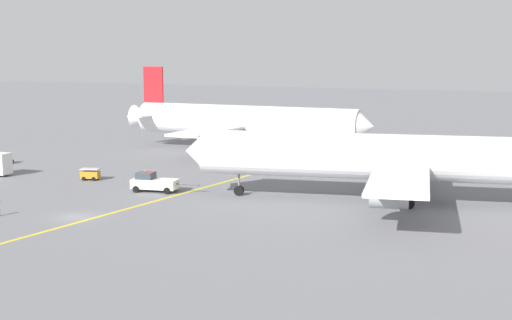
% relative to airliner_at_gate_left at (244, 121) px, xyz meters
% --- Properties ---
extents(ground_plane, '(600.00, 600.00, 0.00)m').
position_rel_airliner_at_gate_left_xyz_m(ground_plane, '(8.42, -58.43, -5.64)').
color(ground_plane, slate).
extents(taxiway_stripe, '(9.62, 119.69, 0.01)m').
position_rel_airliner_at_gate_left_xyz_m(taxiway_stripe, '(11.38, -48.43, -5.64)').
color(taxiway_stripe, yellow).
rests_on(taxiway_stripe, ground).
extents(airliner_at_gate_left, '(49.75, 40.65, 15.76)m').
position_rel_airliner_at_gate_left_xyz_m(airliner_at_gate_left, '(0.00, 0.00, 0.00)').
color(airliner_at_gate_left, white).
rests_on(airliner_at_gate_left, ground).
extents(airliner_being_pushed, '(51.58, 43.28, 17.09)m').
position_rel_airliner_at_gate_left_xyz_m(airliner_being_pushed, '(37.75, -34.63, -0.04)').
color(airliner_being_pushed, white).
rests_on(airliner_being_pushed, ground).
extents(pushback_tug, '(9.46, 4.02, 2.90)m').
position_rel_airliner_at_gate_left_xyz_m(pushback_tug, '(7.68, -41.57, -4.42)').
color(pushback_tug, white).
rests_on(pushback_tug, ground).
extents(gse_gpu_cart_small, '(2.23, 2.53, 1.90)m').
position_rel_airliner_at_gate_left_xyz_m(gse_gpu_cart_small, '(-28.65, -31.70, -4.85)').
color(gse_gpu_cart_small, red).
rests_on(gse_gpu_cart_small, ground).
extents(gse_baggage_cart_near_cluster, '(3.09, 2.36, 1.71)m').
position_rel_airliner_at_gate_left_xyz_m(gse_baggage_cart_near_cluster, '(-5.74, -38.22, -4.78)').
color(gse_baggage_cart_near_cluster, orange).
rests_on(gse_baggage_cart_near_cluster, ground).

